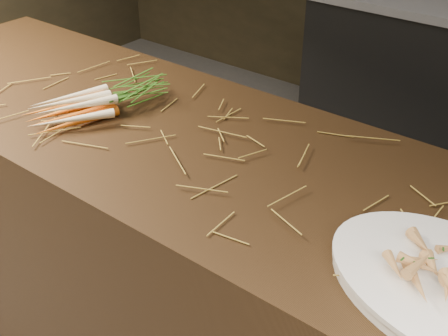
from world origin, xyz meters
name	(u,v)px	position (x,y,z in m)	size (l,w,h in m)	color
main_counter	(198,270)	(0.00, 0.30, 0.45)	(2.40, 0.70, 0.90)	black
straw_bedding	(193,136)	(0.00, 0.30, 0.91)	(1.40, 0.60, 0.02)	olive
root_veg_bunch	(115,98)	(-0.28, 0.29, 0.94)	(0.27, 0.45, 0.08)	orange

